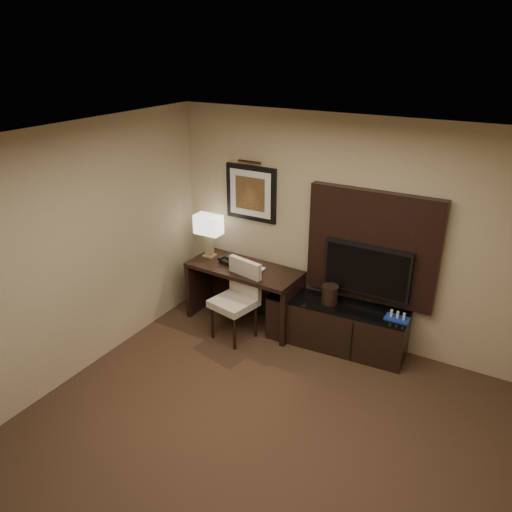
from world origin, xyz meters
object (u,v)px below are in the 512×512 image
Objects in this scene: minibar_tray at (398,316)px; desk_chair at (234,302)px; desk at (244,295)px; ice_bucket at (330,294)px; tv at (367,270)px; table_lamp at (209,238)px; desk_phone at (228,259)px; credenza at (336,325)px.

desk_chair is at bearing -166.04° from minibar_tray.
desk is 6.64× the size of ice_bucket.
tv is at bearing 163.73° from minibar_tray.
desk_chair is at bearing -74.57° from desk.
tv is 0.60m from minibar_tray.
ice_bucket is at bearing -0.85° from table_lamp.
desk is 1.47× the size of desk_chair.
desk_phone is at bearing -178.80° from ice_bucket.
tv is 1.01× the size of desk_chair.
tv is 2.10m from table_lamp.
desk_chair reaches higher than minibar_tray.
minibar_tray is (2.52, -0.01, -0.43)m from table_lamp.
table_lamp is 2.37× the size of ice_bucket.
table_lamp reaches higher than desk.
credenza is 8.72× the size of desk_phone.
ice_bucket is at bearing -159.03° from tv.
ice_bucket is 0.83× the size of minibar_tray.
ice_bucket is (1.15, 0.05, 0.29)m from desk.
desk is 1.65m from tv.
table_lamp is (-0.67, 0.47, 0.55)m from desk_chair.
tv is at bearing 9.67° from desk.
table_lamp is at bearing 175.68° from credenza.
desk is at bearing 178.73° from credenza.
credenza is 0.80m from tv.
credenza is at bearing -0.75° from table_lamp.
credenza is 1.98m from table_lamp.
tv is 1.78m from desk_phone.
credenza is 7.50× the size of ice_bucket.
table_lamp is (-2.09, -0.12, 0.02)m from tv.
desk_chair is 1.90× the size of table_lamp.
credenza is at bearing 32.52° from desk_chair.
tv is 3.79× the size of minibar_tray.
tv reaches higher than desk_chair.
table_lamp is at bearing 175.22° from desk.
table_lamp is 1.97× the size of minibar_tray.
credenza is 0.41m from ice_bucket.
desk_phone is 0.71× the size of minibar_tray.
desk is 0.89× the size of credenza.
desk_phone is at bearing 140.45° from desk_chair.
table_lamp is at bearing -176.52° from desk_phone.
ice_bucket is at bearing 177.44° from credenza.
desk_phone is (-1.49, -0.03, 0.54)m from credenza.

